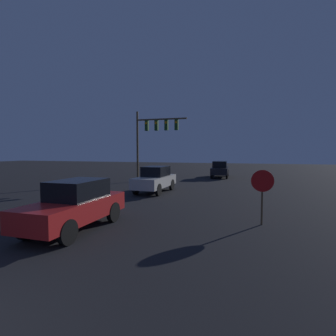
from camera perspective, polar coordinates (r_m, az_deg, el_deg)
name	(u,v)px	position (r m, az deg, el deg)	size (l,w,h in m)	color
car_near	(76,204)	(9.61, -19.49, -7.50)	(1.70, 4.23, 1.70)	#B21E1E
car_mid	(155,179)	(17.35, -2.83, -2.41)	(1.77, 4.27, 1.70)	beige
car_far	(220,169)	(27.59, 11.25, -0.24)	(1.83, 4.29, 1.70)	black
traffic_signal_mast	(152,133)	(22.98, -3.39, 7.71)	(4.58, 0.30, 6.19)	brown
stop_sign	(262,187)	(10.10, 19.85, -3.83)	(0.80, 0.07, 2.02)	brown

